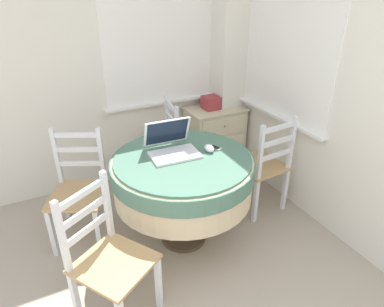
# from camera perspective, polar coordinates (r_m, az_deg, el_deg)

# --- Properties ---
(corner_room_shell) EXTENTS (4.21, 4.68, 2.55)m
(corner_room_shell) POSITION_cam_1_polar(r_m,az_deg,el_deg) (2.46, 3.43, 12.84)
(corner_room_shell) COLOR white
(corner_room_shell) RESTS_ON ground_plane
(round_dining_table) EXTENTS (1.05, 1.05, 0.74)m
(round_dining_table) POSITION_cam_1_polar(r_m,az_deg,el_deg) (2.52, -1.53, -3.60)
(round_dining_table) COLOR #4C3D2D
(round_dining_table) RESTS_ON ground_plane
(laptop) EXTENTS (0.36, 0.33, 0.23)m
(laptop) POSITION_cam_1_polar(r_m,az_deg,el_deg) (2.50, -3.35, 1.17)
(laptop) COLOR white
(laptop) RESTS_ON round_dining_table
(computer_mouse) EXTENTS (0.06, 0.10, 0.05)m
(computer_mouse) POSITION_cam_1_polar(r_m,az_deg,el_deg) (2.53, 2.86, 0.88)
(computer_mouse) COLOR white
(computer_mouse) RESTS_ON round_dining_table
(cell_phone) EXTENTS (0.09, 0.12, 0.01)m
(cell_phone) POSITION_cam_1_polar(r_m,az_deg,el_deg) (2.59, 3.85, 1.00)
(cell_phone) COLOR #B2B7BC
(cell_phone) RESTS_ON round_dining_table
(dining_chair_near_back_window) EXTENTS (0.46, 0.45, 0.90)m
(dining_chair_near_back_window) POSITION_cam_1_polar(r_m,az_deg,el_deg) (3.28, -5.51, 0.82)
(dining_chair_near_back_window) COLOR tan
(dining_chair_near_back_window) RESTS_ON ground_plane
(dining_chair_near_right_window) EXTENTS (0.43, 0.44, 0.90)m
(dining_chair_near_right_window) POSITION_cam_1_polar(r_m,az_deg,el_deg) (3.03, 11.71, -2.09)
(dining_chair_near_right_window) COLOR tan
(dining_chair_near_right_window) RESTS_ON ground_plane
(dining_chair_camera_near) EXTENTS (0.55, 0.56, 0.90)m
(dining_chair_camera_near) POSITION_cam_1_polar(r_m,az_deg,el_deg) (2.14, -13.80, -16.77)
(dining_chair_camera_near) COLOR tan
(dining_chair_camera_near) RESTS_ON ground_plane
(dining_chair_left_flank) EXTENTS (0.53, 0.54, 0.90)m
(dining_chair_left_flank) POSITION_cam_1_polar(r_m,az_deg,el_deg) (2.78, -18.32, -5.93)
(dining_chair_left_flank) COLOR tan
(dining_chair_left_flank) RESTS_ON ground_plane
(corner_cabinet) EXTENTS (0.59, 0.40, 0.68)m
(corner_cabinet) POSITION_cam_1_polar(r_m,az_deg,el_deg) (3.70, 3.79, 2.53)
(corner_cabinet) COLOR beige
(corner_cabinet) RESTS_ON ground_plane
(storage_box) EXTENTS (0.16, 0.16, 0.13)m
(storage_box) POSITION_cam_1_polar(r_m,az_deg,el_deg) (3.54, 3.16, 8.47)
(storage_box) COLOR #9E3338
(storage_box) RESTS_ON corner_cabinet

